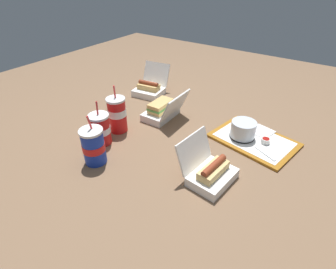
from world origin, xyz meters
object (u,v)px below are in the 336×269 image
Objects in this scene: ketchup_cup at (265,141)px; clamshell_sandwich_center at (162,110)px; cake_container at (243,130)px; soda_cup_center at (117,114)px; plastic_fork at (265,154)px; soda_cup_back at (100,129)px; clamshell_hotdog_corner at (210,172)px; clamshell_hotdog_left at (150,88)px; food_tray at (254,140)px; soda_cup_left at (94,146)px.

ketchup_cup is 0.55m from clamshell_sandwich_center.
soda_cup_center is at bearing 27.12° from cake_container.
plastic_fork is (-0.13, 0.07, -0.04)m from cake_container.
cake_container is 0.57× the size of soda_cup_back.
clamshell_hotdog_left is (0.68, -0.49, 0.00)m from clamshell_hotdog_corner.
clamshell_hotdog_corner is 0.89× the size of clamshell_hotdog_left.
soda_cup_center reaches higher than clamshell_hotdog_corner.
food_tray is at bearing -172.74° from clamshell_sandwich_center.
soda_cup_left is at bearing 125.82° from soda_cup_back.
plastic_fork is at bearing 152.25° from cake_container.
clamshell_sandwich_center is 0.31m from clamshell_hotdog_left.
ketchup_cup is 0.71m from soda_cup_center.
food_tray is 0.72m from soda_cup_back.
soda_cup_left is (0.58, 0.44, 0.06)m from plastic_fork.
cake_container is 0.54× the size of soda_cup_left.
soda_cup_back is at bearing 104.84° from clamshell_hotdog_left.
soda_cup_back reaches higher than clamshell_hotdog_corner.
food_tray is 0.07m from cake_container.
cake_container is at bearing -1.08° from plastic_fork.
plastic_fork is 0.53× the size of soda_cup_back.
ketchup_cup is 0.19× the size of soda_cup_back.
plastic_fork is at bearing -116.00° from clamshell_hotdog_corner.
food_tray is at bearing -20.58° from plastic_fork.
soda_cup_back is at bearing 32.93° from ketchup_cup.
clamshell_hotdog_left is 0.97× the size of soda_cup_center.
soda_cup_back is at bearing 53.05° from plastic_fork.
clamshell_hotdog_left is 0.45m from soda_cup_center.
clamshell_hotdog_left reaches higher than clamshell_hotdog_corner.
plastic_fork is (-0.08, 0.09, 0.01)m from food_tray.
clamshell_hotdog_left is 1.10× the size of soda_cup_back.
soda_cup_left reaches higher than clamshell_hotdog_left.
plastic_fork is 0.54× the size of clamshell_hotdog_corner.
food_tray is 0.36m from clamshell_hotdog_corner.
plastic_fork is at bearing 177.56° from clamshell_sandwich_center.
clamshell_hotdog_corner is 0.86× the size of soda_cup_center.
cake_container is at bearing 16.60° from food_tray.
food_tray is 10.33× the size of ketchup_cup.
soda_cup_center is at bearing 26.22° from food_tray.
ketchup_cup is at bearing -155.93° from soda_cup_center.
soda_cup_center is 1.14× the size of soda_cup_back.
soda_cup_center reaches higher than clamshell_sandwich_center.
clamshell_hotdog_left is (0.73, -0.13, 0.03)m from food_tray.
ketchup_cup reaches higher than food_tray.
plastic_fork is 0.53× the size of clamshell_sandwich_center.
ketchup_cup is 0.37m from clamshell_hotdog_corner.
soda_cup_back is at bearing 6.46° from clamshell_hotdog_corner.
clamshell_hotdog_left is (0.78, -0.14, 0.01)m from ketchup_cup.
ketchup_cup is at bearing 176.28° from food_tray.
clamshell_hotdog_left is at bearing -10.39° from food_tray.
food_tray is 0.67m from soda_cup_center.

